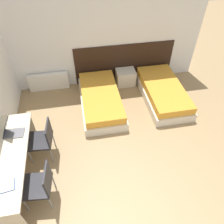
% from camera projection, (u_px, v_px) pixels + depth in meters
% --- Properties ---
extents(wall_back, '(5.48, 0.05, 2.70)m').
position_uv_depth(wall_back, '(98.00, 37.00, 5.47)').
color(wall_back, white).
rests_on(wall_back, ground_plane).
extents(headboard_panel, '(2.74, 0.03, 1.11)m').
position_uv_depth(headboard_panel, '(124.00, 63.00, 6.09)').
color(headboard_panel, black).
rests_on(headboard_panel, ground_plane).
extents(bed_near_window, '(0.99, 1.98, 0.41)m').
position_uv_depth(bed_near_window, '(101.00, 100.00, 5.52)').
color(bed_near_window, beige).
rests_on(bed_near_window, ground_plane).
extents(bed_near_door, '(0.99, 1.98, 0.41)m').
position_uv_depth(bed_near_door, '(163.00, 92.00, 5.73)').
color(bed_near_door, beige).
rests_on(bed_near_door, ground_plane).
extents(nightstand, '(0.52, 0.41, 0.44)m').
position_uv_depth(nightstand, '(125.00, 77.00, 6.16)').
color(nightstand, beige).
rests_on(nightstand, ground_plane).
extents(radiator, '(1.08, 0.12, 0.50)m').
position_uv_depth(radiator, '(49.00, 82.00, 5.98)').
color(radiator, silver).
rests_on(radiator, ground_plane).
extents(desk, '(0.58, 2.02, 0.73)m').
position_uv_depth(desk, '(12.00, 161.00, 3.81)').
color(desk, beige).
rests_on(desk, ground_plane).
extents(chair_near_laptop, '(0.51, 0.51, 0.88)m').
position_uv_depth(chair_near_laptop, '(43.00, 139.00, 4.26)').
color(chair_near_laptop, '#232328').
rests_on(chair_near_laptop, ground_plane).
extents(chair_near_notebook, '(0.52, 0.52, 0.88)m').
position_uv_depth(chair_near_notebook, '(40.00, 184.00, 3.58)').
color(chair_near_notebook, '#232328').
rests_on(chair_near_notebook, ground_plane).
extents(laptop, '(0.37, 0.26, 0.34)m').
position_uv_depth(laptop, '(11.00, 131.00, 3.99)').
color(laptop, slate).
rests_on(laptop, desk).
extents(open_notebook, '(0.31, 0.25, 0.02)m').
position_uv_depth(open_notebook, '(5.00, 186.00, 3.30)').
color(open_notebook, '#1E4793').
rests_on(open_notebook, desk).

